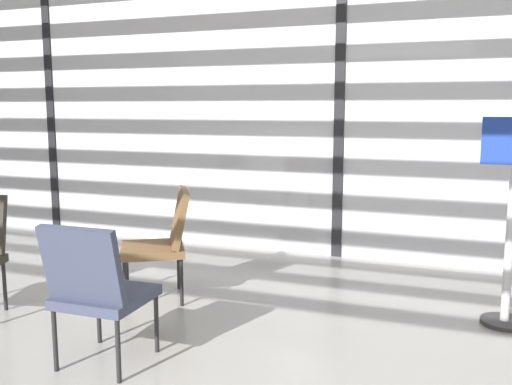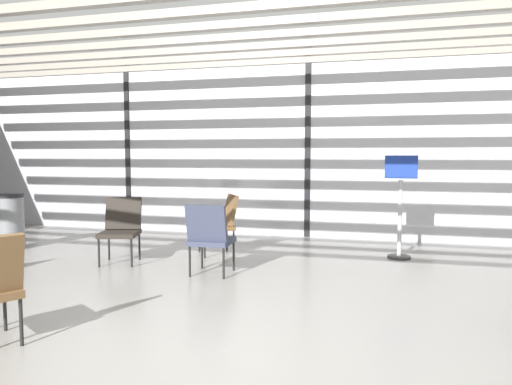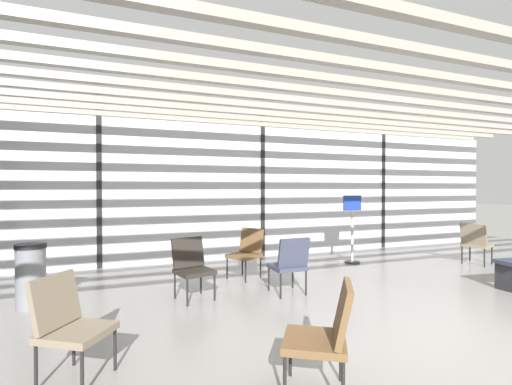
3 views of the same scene
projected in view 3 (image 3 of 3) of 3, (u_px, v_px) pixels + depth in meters
The scene contains 15 objects.
ground_plane at pixel (458, 350), 3.55m from camera, with size 60.00×60.00×0.00m, color gray.
glass_curtain_wall at pixel (262, 191), 8.38m from camera, with size 14.00×0.08×3.03m, color silver.
window_mullion_0 at pixel (99, 192), 7.12m from camera, with size 0.10×0.12×3.03m, color black.
window_mullion_1 at pixel (262, 191), 8.38m from camera, with size 0.10×0.12×3.03m, color black.
window_mullion_2 at pixel (382, 191), 9.64m from camera, with size 0.10×0.12×3.03m, color black.
ceiling_slats at pixel (346, 88), 5.28m from camera, with size 13.72×6.72×0.10m.
parked_airplane at pixel (170, 182), 13.26m from camera, with size 11.37×3.62×3.62m.
lounge_chair_0 at pixel (475, 241), 7.44m from camera, with size 0.65×0.62×0.87m.
lounge_chair_1 at pixel (68, 320), 3.00m from camera, with size 0.70×0.69×0.87m.
lounge_chair_2 at pixel (290, 262), 5.35m from camera, with size 0.49×0.53×0.87m.
lounge_chair_3 at pixel (192, 264), 5.20m from camera, with size 0.60×0.63×0.87m.
lounge_chair_4 at pixel (247, 250), 6.38m from camera, with size 0.70×0.68×0.87m.
lounge_chair_5 at pixel (326, 331), 2.79m from camera, with size 0.70×0.69×0.87m.
trash_bin at pixel (31, 276), 4.77m from camera, with size 0.38×0.38×0.86m.
info_sign at pixel (352, 231), 7.61m from camera, with size 0.44×0.32×1.44m.
Camera 3 is at (-3.14, -2.57, 1.61)m, focal length 25.10 mm.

